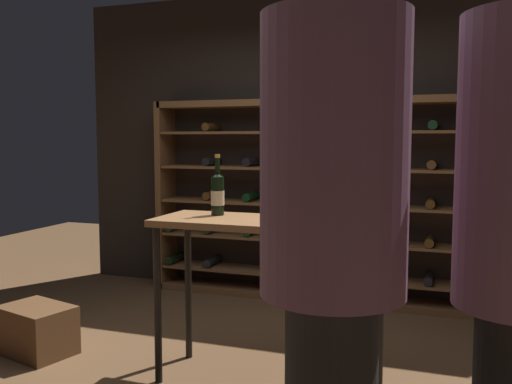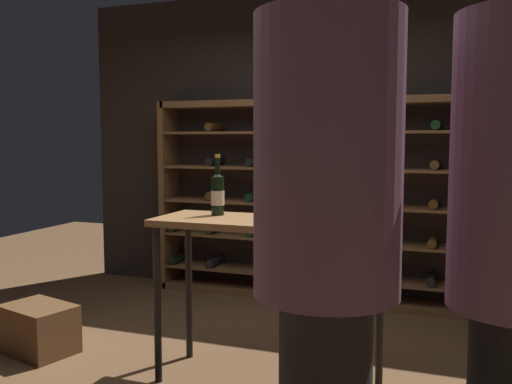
{
  "view_description": "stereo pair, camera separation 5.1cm",
  "coord_description": "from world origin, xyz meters",
  "px_view_note": "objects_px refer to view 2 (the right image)",
  "views": [
    {
      "loc": [
        1.26,
        -3.0,
        1.45
      ],
      "look_at": [
        0.14,
        0.21,
        1.13
      ],
      "focal_mm": 39.09,
      "sensor_mm": 36.0,
      "label": 1
    },
    {
      "loc": [
        1.31,
        -2.99,
        1.45
      ],
      "look_at": [
        0.14,
        0.21,
        1.13
      ],
      "focal_mm": 39.09,
      "sensor_mm": 36.0,
      "label": 2
    }
  ],
  "objects_px": {
    "tasting_table": "(268,241)",
    "wine_crate": "(39,329)",
    "wine_bottle_red_label": "(218,193)",
    "person_guest_blue_shirt": "(327,227)",
    "wine_glass_stemmed_center": "(360,206)",
    "wine_rack": "(340,203)",
    "wine_bottle_green_slim": "(356,200)",
    "wine_glass_stemmed_left": "(310,208)",
    "wine_bottle_amber_reserve": "(332,202)"
  },
  "relations": [
    {
      "from": "person_guest_blue_shirt",
      "to": "wine_bottle_red_label",
      "type": "relative_size",
      "value": 5.51
    },
    {
      "from": "tasting_table",
      "to": "person_guest_blue_shirt",
      "type": "bearing_deg",
      "value": -61.8
    },
    {
      "from": "wine_glass_stemmed_left",
      "to": "wine_bottle_red_label",
      "type": "bearing_deg",
      "value": 165.22
    },
    {
      "from": "wine_rack",
      "to": "wine_bottle_green_slim",
      "type": "height_order",
      "value": "wine_rack"
    },
    {
      "from": "tasting_table",
      "to": "wine_crate",
      "type": "relative_size",
      "value": 2.81
    },
    {
      "from": "wine_rack",
      "to": "tasting_table",
      "type": "relative_size",
      "value": 2.56
    },
    {
      "from": "wine_rack",
      "to": "wine_bottle_green_slim",
      "type": "bearing_deg",
      "value": -75.49
    },
    {
      "from": "wine_glass_stemmed_center",
      "to": "person_guest_blue_shirt",
      "type": "bearing_deg",
      "value": -86.43
    },
    {
      "from": "wine_crate",
      "to": "wine_bottle_green_slim",
      "type": "xyz_separation_m",
      "value": [
        2.11,
        0.19,
        0.95
      ]
    },
    {
      "from": "tasting_table",
      "to": "wine_bottle_red_label",
      "type": "relative_size",
      "value": 3.6
    },
    {
      "from": "wine_rack",
      "to": "wine_bottle_green_slim",
      "type": "distance_m",
      "value": 1.76
    },
    {
      "from": "person_guest_blue_shirt",
      "to": "wine_crate",
      "type": "xyz_separation_m",
      "value": [
        -2.23,
        1.05,
        -0.98
      ]
    },
    {
      "from": "person_guest_blue_shirt",
      "to": "wine_bottle_red_label",
      "type": "bearing_deg",
      "value": -23.84
    },
    {
      "from": "tasting_table",
      "to": "wine_bottle_red_label",
      "type": "height_order",
      "value": "wine_bottle_red_label"
    },
    {
      "from": "wine_bottle_green_slim",
      "to": "tasting_table",
      "type": "bearing_deg",
      "value": -166.57
    },
    {
      "from": "person_guest_blue_shirt",
      "to": "wine_bottle_amber_reserve",
      "type": "height_order",
      "value": "person_guest_blue_shirt"
    },
    {
      "from": "wine_rack",
      "to": "tasting_table",
      "type": "xyz_separation_m",
      "value": [
        -0.05,
        -1.8,
        -0.03
      ]
    },
    {
      "from": "wine_bottle_green_slim",
      "to": "wine_bottle_amber_reserve",
      "type": "height_order",
      "value": "wine_bottle_green_slim"
    },
    {
      "from": "wine_bottle_amber_reserve",
      "to": "wine_glass_stemmed_left",
      "type": "xyz_separation_m",
      "value": [
        -0.1,
        -0.13,
        -0.02
      ]
    },
    {
      "from": "wine_bottle_amber_reserve",
      "to": "wine_glass_stemmed_center",
      "type": "bearing_deg",
      "value": -23.3
    },
    {
      "from": "wine_rack",
      "to": "wine_crate",
      "type": "relative_size",
      "value": 7.19
    },
    {
      "from": "person_guest_blue_shirt",
      "to": "wine_bottle_green_slim",
      "type": "bearing_deg",
      "value": -56.91
    },
    {
      "from": "person_guest_blue_shirt",
      "to": "wine_bottle_green_slim",
      "type": "distance_m",
      "value": 1.25
    },
    {
      "from": "tasting_table",
      "to": "person_guest_blue_shirt",
      "type": "relative_size",
      "value": 0.65
    },
    {
      "from": "wine_bottle_green_slim",
      "to": "wine_glass_stemmed_center",
      "type": "distance_m",
      "value": 0.15
    },
    {
      "from": "wine_bottle_red_label",
      "to": "wine_glass_stemmed_center",
      "type": "bearing_deg",
      "value": -7.27
    },
    {
      "from": "wine_crate",
      "to": "wine_bottle_amber_reserve",
      "type": "distance_m",
      "value": 2.2
    },
    {
      "from": "wine_bottle_green_slim",
      "to": "wine_bottle_red_label",
      "type": "bearing_deg",
      "value": -178.31
    },
    {
      "from": "wine_glass_stemmed_center",
      "to": "wine_glass_stemmed_left",
      "type": "relative_size",
      "value": 1.1
    },
    {
      "from": "tasting_table",
      "to": "wine_bottle_green_slim",
      "type": "xyz_separation_m",
      "value": [
        0.49,
        0.12,
        0.25
      ]
    },
    {
      "from": "wine_rack",
      "to": "wine_crate",
      "type": "height_order",
      "value": "wine_rack"
    },
    {
      "from": "tasting_table",
      "to": "wine_bottle_red_label",
      "type": "bearing_deg",
      "value": 165.79
    },
    {
      "from": "wine_rack",
      "to": "person_guest_blue_shirt",
      "type": "relative_size",
      "value": 1.67
    },
    {
      "from": "wine_rack",
      "to": "wine_bottle_amber_reserve",
      "type": "relative_size",
      "value": 10.73
    },
    {
      "from": "tasting_table",
      "to": "person_guest_blue_shirt",
      "type": "height_order",
      "value": "person_guest_blue_shirt"
    },
    {
      "from": "wine_crate",
      "to": "wine_bottle_amber_reserve",
      "type": "relative_size",
      "value": 1.49
    },
    {
      "from": "wine_glass_stemmed_left",
      "to": "tasting_table",
      "type": "bearing_deg",
      "value": 164.45
    },
    {
      "from": "person_guest_blue_shirt",
      "to": "wine_glass_stemmed_left",
      "type": "height_order",
      "value": "person_guest_blue_shirt"
    },
    {
      "from": "person_guest_blue_shirt",
      "to": "wine_bottle_amber_reserve",
      "type": "relative_size",
      "value": 6.43
    },
    {
      "from": "wine_glass_stemmed_center",
      "to": "wine_bottle_green_slim",
      "type": "bearing_deg",
      "value": 108.69
    },
    {
      "from": "wine_glass_stemmed_center",
      "to": "wine_glass_stemmed_left",
      "type": "bearing_deg",
      "value": -168.83
    },
    {
      "from": "wine_rack",
      "to": "wine_glass_stemmed_left",
      "type": "height_order",
      "value": "wine_rack"
    },
    {
      "from": "wine_bottle_red_label",
      "to": "wine_bottle_green_slim",
      "type": "bearing_deg",
      "value": 1.69
    },
    {
      "from": "person_guest_blue_shirt",
      "to": "wine_glass_stemmed_center",
      "type": "relative_size",
      "value": 14.45
    },
    {
      "from": "wine_crate",
      "to": "wine_glass_stemmed_left",
      "type": "distance_m",
      "value": 2.1
    },
    {
      "from": "wine_rack",
      "to": "wine_glass_stemmed_center",
      "type": "bearing_deg",
      "value": -75.16
    },
    {
      "from": "tasting_table",
      "to": "wine_bottle_red_label",
      "type": "distance_m",
      "value": 0.45
    },
    {
      "from": "wine_rack",
      "to": "wine_bottle_amber_reserve",
      "type": "xyz_separation_m",
      "value": [
        0.31,
        -1.75,
        0.21
      ]
    },
    {
      "from": "tasting_table",
      "to": "wine_bottle_green_slim",
      "type": "relative_size",
      "value": 3.99
    },
    {
      "from": "wine_bottle_amber_reserve",
      "to": "tasting_table",
      "type": "bearing_deg",
      "value": -172.23
    }
  ]
}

